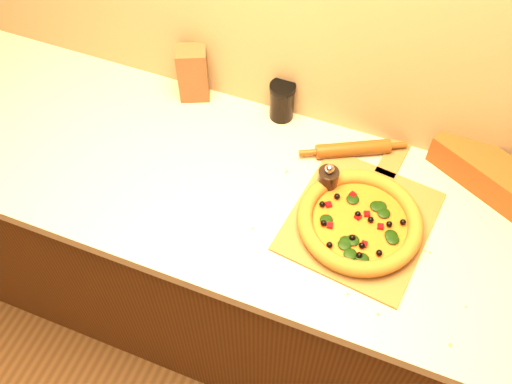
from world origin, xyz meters
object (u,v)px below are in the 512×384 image
(pizza, at_px, (360,222))
(dark_jar, at_px, (282,101))
(pizza_peel, at_px, (362,217))
(pepper_grinder, at_px, (328,180))
(rolling_pin, at_px, (353,149))

(pizza, height_order, dark_jar, dark_jar)
(pizza_peel, bearing_deg, dark_jar, 147.49)
(pepper_grinder, xyz_separation_m, rolling_pin, (0.03, 0.16, -0.02))
(dark_jar, bearing_deg, rolling_pin, -15.49)
(pepper_grinder, bearing_deg, rolling_pin, 78.60)
(pizza_peel, xyz_separation_m, pizza, (-0.00, -0.04, 0.03))
(pizza, bearing_deg, pepper_grinder, 142.84)
(pepper_grinder, distance_m, rolling_pin, 0.16)
(dark_jar, bearing_deg, pizza, -43.14)
(pizza, relative_size, dark_jar, 2.62)
(pepper_grinder, relative_size, rolling_pin, 0.37)
(pizza, bearing_deg, pizza_peel, 86.92)
(pizza, xyz_separation_m, dark_jar, (-0.34, 0.32, 0.04))
(pepper_grinder, height_order, dark_jar, dark_jar)
(pizza, xyz_separation_m, pepper_grinder, (-0.12, 0.09, 0.02))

